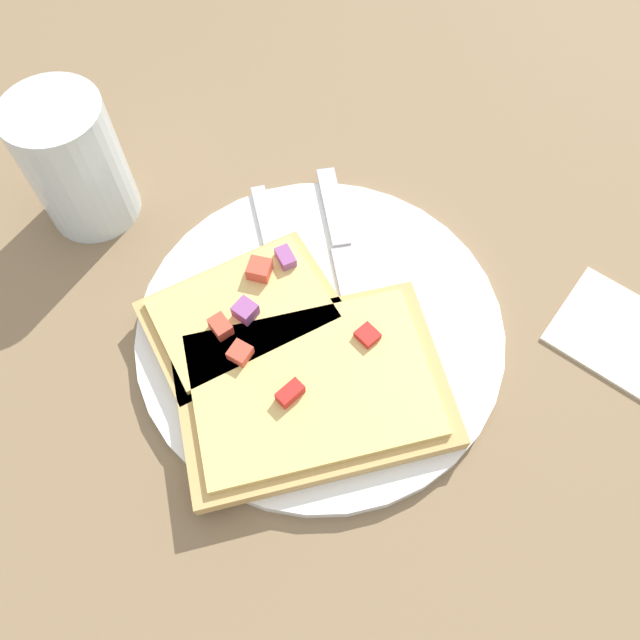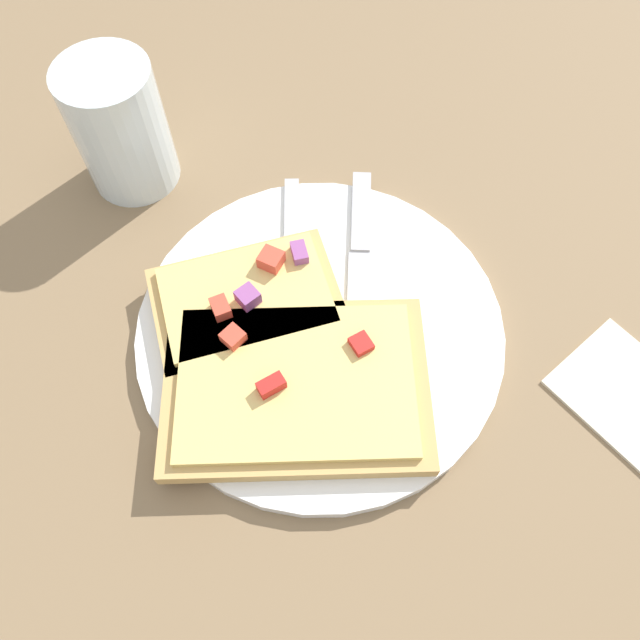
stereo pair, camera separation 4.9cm
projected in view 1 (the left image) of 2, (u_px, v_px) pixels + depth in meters
ground_plane at (320, 333)px, 0.51m from camera, size 4.00×4.00×0.00m
plate at (320, 329)px, 0.50m from camera, size 0.29×0.29×0.01m
fork at (287, 309)px, 0.50m from camera, size 0.19×0.16×0.01m
knife at (344, 255)px, 0.52m from camera, size 0.18×0.16×0.01m
pizza_slice_main at (312, 388)px, 0.46m from camera, size 0.23×0.24×0.03m
pizza_slice_corner at (243, 314)px, 0.49m from camera, size 0.15×0.17×0.03m
crumb_scatter at (331, 349)px, 0.48m from camera, size 0.10×0.11×0.01m
drinking_glass at (75, 163)px, 0.51m from camera, size 0.08×0.08×0.12m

